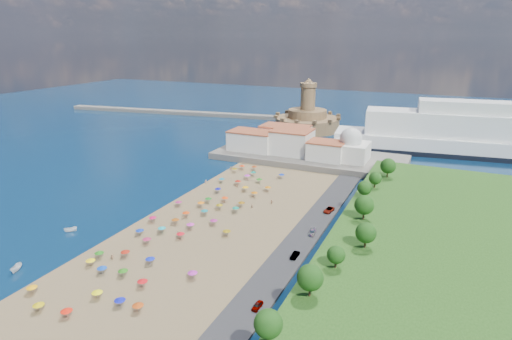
% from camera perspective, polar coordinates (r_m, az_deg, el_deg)
% --- Properties ---
extents(ground, '(700.00, 700.00, 0.00)m').
position_cam_1_polar(ground, '(147.33, -5.47, -5.45)').
color(ground, '#071938').
rests_on(ground, ground).
extents(terrace, '(90.00, 36.00, 3.00)m').
position_cam_1_polar(terrace, '(206.61, 7.05, 1.72)').
color(terrace, '#59544C').
rests_on(terrace, ground).
extents(jetty, '(18.00, 70.00, 2.40)m').
position_cam_1_polar(jetty, '(245.60, 4.64, 4.27)').
color(jetty, '#59544C').
rests_on(jetty, ground).
extents(breakwater, '(199.03, 34.77, 2.60)m').
position_cam_1_polar(breakwater, '(328.63, -8.96, 7.51)').
color(breakwater, '#59544C').
rests_on(breakwater, ground).
extents(waterfront_buildings, '(57.00, 29.00, 11.00)m').
position_cam_1_polar(waterfront_buildings, '(209.67, 3.76, 3.86)').
color(waterfront_buildings, silver).
rests_on(waterfront_buildings, terrace).
extents(domed_building, '(16.00, 16.00, 15.00)m').
position_cam_1_polar(domed_building, '(198.01, 12.47, 2.98)').
color(domed_building, silver).
rests_on(domed_building, terrace).
extents(fortress, '(40.00, 40.00, 32.40)m').
position_cam_1_polar(fortress, '(272.28, 6.84, 6.69)').
color(fortress, olive).
rests_on(fortress, ground).
extents(cruise_ship, '(152.19, 40.78, 32.91)m').
position_cam_1_polar(cruise_ship, '(238.81, 28.90, 3.84)').
color(cruise_ship, black).
rests_on(cruise_ship, ground).
extents(beach_parasols, '(32.80, 113.83, 2.20)m').
position_cam_1_polar(beach_parasols, '(139.28, -8.22, -5.99)').
color(beach_parasols, gray).
rests_on(beach_parasols, beach).
extents(beachgoers, '(33.64, 85.03, 1.74)m').
position_cam_1_polar(beachgoers, '(154.92, -4.01, -3.81)').
color(beachgoers, tan).
rests_on(beachgoers, beach).
extents(moored_boats, '(9.04, 26.91, 1.71)m').
position_cam_1_polar(moored_boats, '(132.91, -26.84, -9.67)').
color(moored_boats, white).
rests_on(moored_boats, ground).
extents(parked_cars, '(3.11, 62.94, 1.43)m').
position_cam_1_polar(parked_cars, '(128.32, 7.32, -8.47)').
color(parked_cars, gray).
rests_on(parked_cars, promenade).
extents(hillside_trees, '(13.77, 108.21, 7.39)m').
position_cam_1_polar(hillside_trees, '(121.77, 13.23, -5.79)').
color(hillside_trees, '#382314').
rests_on(hillside_trees, hillside).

